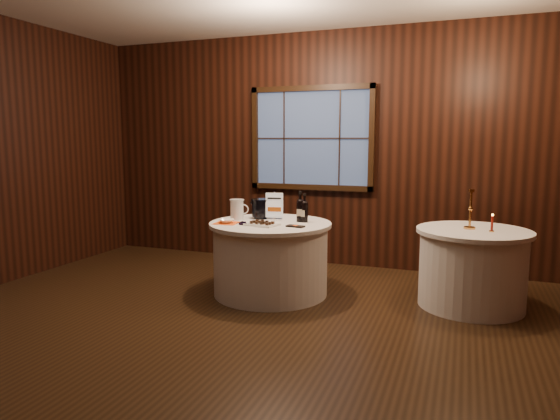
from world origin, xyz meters
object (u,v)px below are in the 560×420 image
at_px(sign_stand, 274,210).
at_px(red_candle, 492,225).
at_px(port_bottle_right, 305,210).
at_px(port_bottle_left, 300,209).
at_px(side_table, 472,268).
at_px(chocolate_plate, 262,224).
at_px(brass_candlestick, 470,215).
at_px(grape_bunch, 244,223).
at_px(cracker_bowl, 226,221).
at_px(glass_pitcher, 237,209).
at_px(main_table, 270,258).
at_px(chocolate_box, 295,226).
at_px(ice_bucket, 261,208).

distance_m(sign_stand, red_candle, 2.18).
bearing_deg(port_bottle_right, sign_stand, -169.53).
bearing_deg(port_bottle_left, side_table, 0.20).
bearing_deg(chocolate_plate, brass_candlestick, 15.11).
bearing_deg(grape_bunch, cracker_bowl, 172.23).
height_order(port_bottle_right, brass_candlestick, brass_candlestick).
height_order(port_bottle_left, brass_candlestick, brass_candlestick).
distance_m(sign_stand, port_bottle_right, 0.36).
relative_size(port_bottle_left, cracker_bowl, 2.07).
height_order(port_bottle_right, grape_bunch, port_bottle_right).
distance_m(cracker_bowl, brass_candlestick, 2.43).
relative_size(sign_stand, red_candle, 1.77).
distance_m(glass_pitcher, brass_candlestick, 2.38).
bearing_deg(brass_candlestick, port_bottle_left, -174.01).
distance_m(side_table, glass_pitcher, 2.47).
height_order(sign_stand, port_bottle_left, port_bottle_left).
bearing_deg(brass_candlestick, sign_stand, -175.78).
height_order(main_table, grape_bunch, grape_bunch).
relative_size(glass_pitcher, red_candle, 1.30).
relative_size(cracker_bowl, brass_candlestick, 0.40).
bearing_deg(chocolate_box, cracker_bowl, -167.70).
xyz_separation_m(chocolate_plate, red_candle, (2.16, 0.43, 0.05)).
xyz_separation_m(chocolate_plate, brass_candlestick, (1.97, 0.53, 0.12)).
height_order(grape_bunch, red_candle, red_candle).
xyz_separation_m(chocolate_plate, grape_bunch, (-0.19, -0.03, -0.00)).
bearing_deg(chocolate_plate, sign_stand, 92.15).
bearing_deg(red_candle, ice_bucket, -179.57).
height_order(port_bottle_left, ice_bucket, port_bottle_left).
bearing_deg(port_bottle_right, cracker_bowl, -138.79).
height_order(side_table, glass_pitcher, glass_pitcher).
distance_m(port_bottle_right, brass_candlestick, 1.64).
relative_size(glass_pitcher, cracker_bowl, 1.44).
xyz_separation_m(chocolate_box, glass_pitcher, (-0.74, 0.21, 0.11)).
height_order(main_table, glass_pitcher, glass_pitcher).
height_order(main_table, cracker_bowl, cracker_bowl).
distance_m(port_bottle_left, port_bottle_right, 0.05).
bearing_deg(brass_candlestick, grape_bunch, -165.50).
bearing_deg(main_table, red_candle, 5.94).
xyz_separation_m(grape_bunch, brass_candlestick, (2.16, 0.56, 0.12)).
height_order(port_bottle_left, cracker_bowl, port_bottle_left).
xyz_separation_m(main_table, port_bottle_right, (0.33, 0.14, 0.51)).
xyz_separation_m(port_bottle_left, chocolate_box, (0.06, -0.32, -0.13)).
xyz_separation_m(port_bottle_right, cracker_bowl, (-0.74, -0.35, -0.11)).
height_order(chocolate_plate, brass_candlestick, brass_candlestick).
xyz_separation_m(side_table, sign_stand, (-2.02, -0.12, 0.49)).
relative_size(cracker_bowl, red_candle, 0.90).
distance_m(sign_stand, cracker_bowl, 0.55).
bearing_deg(side_table, cracker_bowl, -168.13).
relative_size(sign_stand, chocolate_box, 1.71).
height_order(port_bottle_right, glass_pitcher, port_bottle_right).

